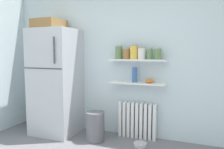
% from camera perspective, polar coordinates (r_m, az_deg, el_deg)
% --- Properties ---
extents(back_wall, '(7.04, 0.10, 2.60)m').
position_cam_1_polar(back_wall, '(3.59, 5.71, 4.54)').
color(back_wall, silver).
rests_on(back_wall, ground_plane).
extents(refrigerator, '(0.73, 0.71, 1.93)m').
position_cam_1_polar(refrigerator, '(3.81, -14.55, -1.31)').
color(refrigerator, '#B7BABF').
rests_on(refrigerator, ground_plane).
extents(radiator, '(0.61, 0.12, 0.57)m').
position_cam_1_polar(radiator, '(3.60, 6.70, -11.87)').
color(radiator, white).
rests_on(radiator, ground_plane).
extents(wall_shelf_lower, '(0.89, 0.22, 0.02)m').
position_cam_1_polar(wall_shelf_lower, '(3.44, 6.69, -2.26)').
color(wall_shelf_lower, white).
extents(wall_shelf_upper, '(0.89, 0.22, 0.02)m').
position_cam_1_polar(wall_shelf_upper, '(3.40, 6.76, 3.80)').
color(wall_shelf_upper, white).
extents(storage_jar_0, '(0.11, 0.11, 0.22)m').
position_cam_1_polar(storage_jar_0, '(3.49, 1.79, 5.87)').
color(storage_jar_0, '#5B7F4C').
rests_on(storage_jar_0, wall_shelf_upper).
extents(storage_jar_1, '(0.11, 0.11, 0.18)m').
position_cam_1_polar(storage_jar_1, '(3.45, 3.75, 5.50)').
color(storage_jar_1, olive).
rests_on(storage_jar_1, wall_shelf_upper).
extents(storage_jar_2, '(0.12, 0.12, 0.23)m').
position_cam_1_polar(storage_jar_2, '(3.42, 5.77, 5.91)').
color(storage_jar_2, yellow).
rests_on(storage_jar_2, wall_shelf_upper).
extents(storage_jar_3, '(0.12, 0.12, 0.19)m').
position_cam_1_polar(storage_jar_3, '(3.39, 7.81, 5.56)').
color(storage_jar_3, silver).
rests_on(storage_jar_3, wall_shelf_upper).
extents(storage_jar_4, '(0.08, 0.08, 0.17)m').
position_cam_1_polar(storage_jar_4, '(3.36, 9.89, 5.40)').
color(storage_jar_4, '#5B7F4C').
rests_on(storage_jar_4, wall_shelf_upper).
extents(storage_jar_5, '(0.10, 0.10, 0.18)m').
position_cam_1_polar(storage_jar_5, '(3.34, 12.01, 5.37)').
color(storage_jar_5, '#5B7F4C').
rests_on(storage_jar_5, wall_shelf_upper).
extents(vase, '(0.08, 0.08, 0.24)m').
position_cam_1_polar(vase, '(3.43, 5.99, -0.06)').
color(vase, '#38609E').
rests_on(vase, wall_shelf_lower).
extents(shelf_bowl, '(0.14, 0.14, 0.06)m').
position_cam_1_polar(shelf_bowl, '(3.39, 9.88, -1.66)').
color(shelf_bowl, orange).
rests_on(shelf_bowl, wall_shelf_lower).
extents(trash_bin, '(0.29, 0.29, 0.46)m').
position_cam_1_polar(trash_bin, '(3.49, -4.44, -13.45)').
color(trash_bin, slate).
rests_on(trash_bin, ground_plane).
extents(pet_food_bowl, '(0.20, 0.20, 0.05)m').
position_cam_1_polar(pet_food_bowl, '(3.38, 7.38, -17.82)').
color(pet_food_bowl, '#B7B7BC').
rests_on(pet_food_bowl, ground_plane).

